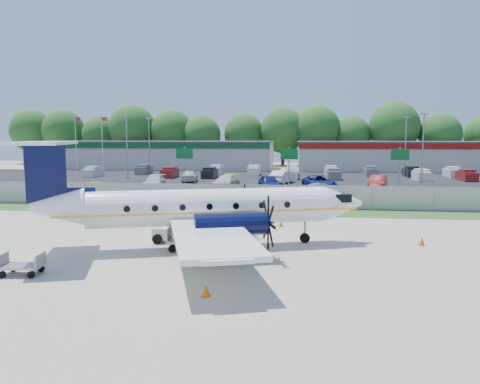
# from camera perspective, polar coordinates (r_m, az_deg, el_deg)

# --- Properties ---
(ground) EXTENTS (170.00, 170.00, 0.00)m
(ground) POSITION_cam_1_polar(r_m,az_deg,el_deg) (26.47, -1.61, -6.47)
(ground) COLOR #B3AE98
(ground) RESTS_ON ground
(grass_verge) EXTENTS (170.00, 4.00, 0.02)m
(grass_verge) POSITION_cam_1_polar(r_m,az_deg,el_deg) (38.16, 1.11, -2.37)
(grass_verge) COLOR #2D561E
(grass_verge) RESTS_ON ground
(access_road) EXTENTS (170.00, 8.00, 0.02)m
(access_road) POSITION_cam_1_polar(r_m,az_deg,el_deg) (45.05, 2.04, -0.96)
(access_road) COLOR black
(access_road) RESTS_ON ground
(parking_lot) EXTENTS (170.00, 32.00, 0.02)m
(parking_lot) POSITION_cam_1_polar(r_m,az_deg,el_deg) (65.87, 3.66, 1.48)
(parking_lot) COLOR black
(parking_lot) RESTS_ON ground
(perimeter_fence) EXTENTS (120.00, 0.06, 1.99)m
(perimeter_fence) POSITION_cam_1_polar(r_m,az_deg,el_deg) (39.99, 1.42, -0.51)
(perimeter_fence) COLOR gray
(perimeter_fence) RESTS_ON ground
(building_west) EXTENTS (46.40, 12.40, 5.24)m
(building_west) POSITION_cam_1_polar(r_m,az_deg,el_deg) (91.86, -10.64, 4.50)
(building_west) COLOR beige
(building_west) RESTS_ON ground
(building_east) EXTENTS (44.40, 12.40, 5.24)m
(building_east) POSITION_cam_1_polar(r_m,az_deg,el_deg) (90.26, 21.31, 4.12)
(building_east) COLOR beige
(building_east) RESTS_ON ground
(sign_left) EXTENTS (1.80, 0.26, 5.00)m
(sign_left) POSITION_cam_1_polar(r_m,az_deg,el_deg) (49.88, -6.75, 3.90)
(sign_left) COLOR gray
(sign_left) RESTS_ON ground
(sign_mid) EXTENTS (1.80, 0.26, 5.00)m
(sign_mid) POSITION_cam_1_polar(r_m,az_deg,el_deg) (48.45, 6.01, 3.83)
(sign_mid) COLOR gray
(sign_mid) RESTS_ON ground
(sign_right) EXTENTS (1.80, 0.26, 5.00)m
(sign_right) POSITION_cam_1_polar(r_m,az_deg,el_deg) (49.48, 18.88, 3.56)
(sign_right) COLOR gray
(sign_right) RESTS_ON ground
(flagpole_west) EXTENTS (1.06, 0.12, 10.00)m
(flagpole_west) POSITION_cam_1_polar(r_m,az_deg,el_deg) (89.79, -19.36, 6.11)
(flagpole_west) COLOR white
(flagpole_west) RESTS_ON ground
(flagpole_east) EXTENTS (1.06, 0.12, 10.00)m
(flagpole_east) POSITION_cam_1_polar(r_m,az_deg,el_deg) (87.69, -16.42, 6.21)
(flagpole_east) COLOR white
(flagpole_east) RESTS_ON ground
(light_pole_nw) EXTENTS (0.90, 0.35, 9.09)m
(light_pole_nw) POSITION_cam_1_polar(r_m,az_deg,el_deg) (67.83, -13.63, 5.87)
(light_pole_nw) COLOR gray
(light_pole_nw) RESTS_ON ground
(light_pole_ne) EXTENTS (0.90, 0.35, 9.09)m
(light_pole_ne) POSITION_cam_1_polar(r_m,az_deg,el_deg) (65.48, 21.42, 5.57)
(light_pole_ne) COLOR gray
(light_pole_ne) RESTS_ON ground
(light_pole_sw) EXTENTS (0.90, 0.35, 9.09)m
(light_pole_sw) POSITION_cam_1_polar(r_m,az_deg,el_deg) (77.27, -11.00, 6.02)
(light_pole_sw) COLOR gray
(light_pole_sw) RESTS_ON ground
(light_pole_se) EXTENTS (0.90, 0.35, 9.09)m
(light_pole_se) POSITION_cam_1_polar(r_m,az_deg,el_deg) (75.22, 19.54, 5.74)
(light_pole_se) COLOR gray
(light_pole_se) RESTS_ON ground
(tree_line) EXTENTS (112.00, 6.00, 14.00)m
(tree_line) POSITION_cam_1_polar(r_m,az_deg,el_deg) (99.73, 4.84, 3.25)
(tree_line) COLOR #215318
(tree_line) RESTS_ON ground
(aircraft) EXTENTS (18.99, 18.52, 5.82)m
(aircraft) POSITION_cam_1_polar(r_m,az_deg,el_deg) (25.54, -4.57, -1.85)
(aircraft) COLOR white
(aircraft) RESTS_ON ground
(pushback_tug) EXTENTS (2.43, 1.73, 1.31)m
(pushback_tug) POSITION_cam_1_polar(r_m,az_deg,el_deg) (27.40, -7.62, -4.74)
(pushback_tug) COLOR white
(pushback_tug) RESTS_ON ground
(baggage_cart_near) EXTENTS (1.89, 1.26, 0.93)m
(baggage_cart_near) POSITION_cam_1_polar(r_m,az_deg,el_deg) (22.92, -25.07, -8.10)
(baggage_cart_near) COLOR gray
(baggage_cart_near) RESTS_ON ground
(baggage_cart_far) EXTENTS (2.37, 1.56, 1.19)m
(baggage_cart_far) POSITION_cam_1_polar(r_m,az_deg,el_deg) (25.42, -6.28, -5.80)
(baggage_cart_far) COLOR gray
(baggage_cart_far) RESTS_ON ground
(cone_nose) EXTENTS (0.35, 0.35, 0.50)m
(cone_nose) POSITION_cam_1_polar(r_m,az_deg,el_deg) (28.22, 21.28, -5.61)
(cone_nose) COLOR #D86206
(cone_nose) RESTS_ON ground
(cone_port_wing) EXTENTS (0.34, 0.34, 0.49)m
(cone_port_wing) POSITION_cam_1_polar(r_m,az_deg,el_deg) (18.26, -4.16, -11.88)
(cone_port_wing) COLOR #D86206
(cone_port_wing) RESTS_ON ground
(cone_starboard_wing) EXTENTS (0.33, 0.33, 0.47)m
(cone_starboard_wing) POSITION_cam_1_polar(r_m,az_deg,el_deg) (31.84, 5.00, -3.83)
(cone_starboard_wing) COLOR #D86206
(cone_starboard_wing) RESTS_ON ground
(road_car_west) EXTENTS (5.05, 2.22, 1.61)m
(road_car_west) POSITION_cam_1_polar(r_m,az_deg,el_deg) (47.84, -17.10, -0.82)
(road_car_west) COLOR beige
(road_car_west) RESTS_ON ground
(road_car_mid) EXTENTS (4.57, 1.81, 1.48)m
(road_car_mid) POSITION_cam_1_polar(r_m,az_deg,el_deg) (46.63, 8.98, -0.79)
(road_car_mid) COLOR #595B5E
(road_car_mid) RESTS_ON ground
(parked_car_a) EXTENTS (2.61, 5.29, 1.48)m
(parked_car_a) POSITION_cam_1_polar(r_m,az_deg,el_deg) (56.97, -10.35, 0.54)
(parked_car_a) COLOR silver
(parked_car_a) RESTS_ON ground
(parked_car_b) EXTENTS (3.05, 5.58, 1.53)m
(parked_car_b) POSITION_cam_1_polar(r_m,az_deg,el_deg) (56.01, -1.66, 0.55)
(parked_car_b) COLOR beige
(parked_car_b) RESTS_ON ground
(parked_car_c) EXTENTS (3.17, 5.25, 1.67)m
(parked_car_c) POSITION_cam_1_polar(r_m,az_deg,el_deg) (54.02, 3.55, 0.31)
(parked_car_c) COLOR navy
(parked_car_c) RESTS_ON ground
(parked_car_d) EXTENTS (4.27, 6.49, 1.66)m
(parked_car_d) POSITION_cam_1_polar(r_m,az_deg,el_deg) (54.49, 9.62, 0.28)
(parked_car_d) COLOR navy
(parked_car_d) RESTS_ON ground
(parked_car_e) EXTENTS (2.98, 5.33, 1.66)m
(parked_car_e) POSITION_cam_1_polar(r_m,az_deg,el_deg) (56.17, 16.43, 0.29)
(parked_car_e) COLOR maroon
(parked_car_e) RESTS_ON ground
(parked_car_f) EXTENTS (2.53, 4.99, 1.63)m
(parked_car_f) POSITION_cam_1_polar(r_m,az_deg,el_deg) (63.32, -6.17, 1.23)
(parked_car_f) COLOR beige
(parked_car_f) RESTS_ON ground
(parked_car_g) EXTENTS (3.46, 5.48, 1.71)m
(parked_car_g) POSITION_cam_1_polar(r_m,az_deg,el_deg) (61.35, 5.19, 1.06)
(parked_car_g) COLOR silver
(parked_car_g) RESTS_ON ground
(far_parking_rows) EXTENTS (56.00, 10.00, 1.60)m
(far_parking_rows) POSITION_cam_1_polar(r_m,az_deg,el_deg) (70.84, 3.90, 1.84)
(far_parking_rows) COLOR gray
(far_parking_rows) RESTS_ON ground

